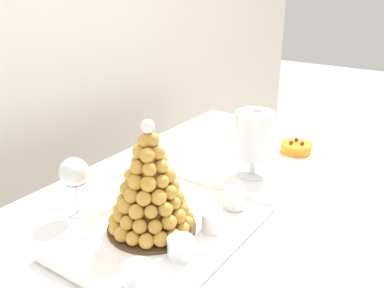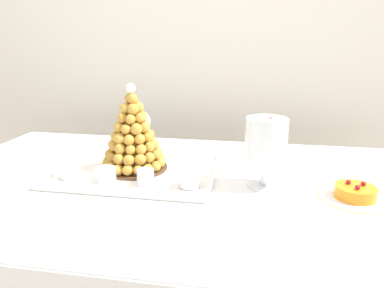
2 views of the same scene
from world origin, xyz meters
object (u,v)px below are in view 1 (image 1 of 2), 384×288
dessert_cup_centre (212,222)px  wine_glass (74,174)px  dessert_cup_mid_right (235,199)px  croquembouche (150,188)px  dessert_cup_left (138,276)px  macaron_goblet (254,135)px  serving_tray (167,231)px  dessert_cup_mid_left (181,248)px  fruit_tart_plate (296,150)px

dessert_cup_centre → wine_glass: 0.38m
dessert_cup_centre → dessert_cup_mid_right: dessert_cup_mid_right is taller
croquembouche → wine_glass: croquembouche is taller
dessert_cup_left → dessert_cup_centre: size_ratio=1.21×
macaron_goblet → dessert_cup_mid_right: bearing=-164.9°
serving_tray → dessert_cup_mid_right: (0.20, -0.09, 0.03)m
dessert_cup_mid_right → dessert_cup_left: bearing=178.6°
serving_tray → dessert_cup_mid_right: size_ratio=8.91×
croquembouche → dessert_cup_centre: croquembouche is taller
croquembouche → dessert_cup_mid_left: (-0.05, -0.13, -0.09)m
macaron_goblet → fruit_tart_plate: macaron_goblet is taller
dessert_cup_left → dessert_cup_mid_left: (0.13, -0.01, -0.00)m
serving_tray → croquembouche: croquembouche is taller
dessert_cup_mid_right → wine_glass: wine_glass is taller
fruit_tart_plate → serving_tray: bearing=173.4°
macaron_goblet → dessert_cup_centre: bearing=-169.2°
serving_tray → wine_glass: size_ratio=3.25×
serving_tray → dessert_cup_mid_right: bearing=-23.4°
dessert_cup_mid_left → wine_glass: 0.36m
croquembouche → macaron_goblet: 0.44m
croquembouche → dessert_cup_left: (-0.18, -0.11, -0.09)m
dessert_cup_centre → serving_tray: bearing=123.9°
dessert_cup_mid_left → dessert_cup_mid_right: bearing=1.1°
croquembouche → wine_glass: 0.23m
fruit_tart_plate → croquembouche: bearing=170.7°
wine_glass → fruit_tart_plate: bearing=-24.6°
croquembouche → dessert_cup_mid_left: croquembouche is taller
dessert_cup_left → dessert_cup_mid_left: dessert_cup_left is taller
croquembouche → macaron_goblet: croquembouche is taller
dessert_cup_left → dessert_cup_mid_right: dessert_cup_mid_right is taller
dessert_cup_centre → dessert_cup_mid_right: 0.14m
serving_tray → macaron_goblet: bearing=-3.7°
croquembouche → wine_glass: (-0.05, 0.22, -0.00)m
dessert_cup_left → macaron_goblet: (0.61, 0.05, 0.11)m
dessert_cup_centre → wine_glass: size_ratio=0.32×
dessert_cup_left → macaron_goblet: bearing=4.7°
dessert_cup_mid_right → wine_glass: bearing=127.2°
serving_tray → dessert_cup_centre: (0.06, -0.09, 0.03)m
croquembouche → dessert_cup_mid_right: bearing=-29.3°
serving_tray → croquembouche: (-0.02, 0.04, 0.12)m
wine_glass → macaron_goblet: bearing=-30.6°
macaron_goblet → serving_tray: bearing=176.3°
serving_tray → croquembouche: bearing=115.6°
dessert_cup_left → dessert_cup_centre: (0.26, -0.02, 0.00)m
serving_tray → dessert_cup_centre: bearing=-56.1°
dessert_cup_left → dessert_cup_mid_right: (0.39, -0.01, 0.00)m
dessert_cup_left → wine_glass: (0.13, 0.33, 0.09)m
dessert_cup_left → dessert_cup_mid_right: 0.39m
wine_glass → serving_tray: bearing=-76.5°
fruit_tart_plate → dessert_cup_mid_right: bearing=-179.0°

